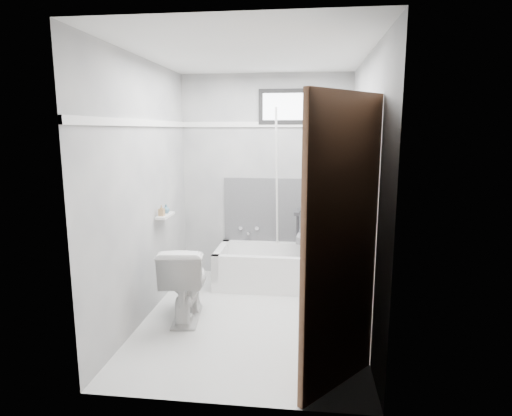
# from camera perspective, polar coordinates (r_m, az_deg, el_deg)

# --- Properties ---
(floor) EXTENTS (2.60, 2.60, 0.00)m
(floor) POSITION_cam_1_polar(r_m,az_deg,el_deg) (4.18, -0.59, -14.49)
(floor) COLOR white
(floor) RESTS_ON ground
(ceiling) EXTENTS (2.60, 2.60, 0.00)m
(ceiling) POSITION_cam_1_polar(r_m,az_deg,el_deg) (3.85, -0.66, 19.98)
(ceiling) COLOR silver
(ceiling) RESTS_ON floor
(wall_back) EXTENTS (2.00, 0.02, 2.40)m
(wall_back) POSITION_cam_1_polar(r_m,az_deg,el_deg) (5.11, 1.28, 4.12)
(wall_back) COLOR gray
(wall_back) RESTS_ON floor
(wall_front) EXTENTS (2.00, 0.02, 2.40)m
(wall_front) POSITION_cam_1_polar(r_m,az_deg,el_deg) (2.57, -4.40, -2.21)
(wall_front) COLOR gray
(wall_front) RESTS_ON floor
(wall_left) EXTENTS (0.02, 2.60, 2.40)m
(wall_left) POSITION_cam_1_polar(r_m,az_deg,el_deg) (4.08, -14.68, 2.18)
(wall_left) COLOR gray
(wall_left) RESTS_ON floor
(wall_right) EXTENTS (0.02, 2.60, 2.40)m
(wall_right) POSITION_cam_1_polar(r_m,az_deg,el_deg) (3.83, 14.36, 1.68)
(wall_right) COLOR gray
(wall_right) RESTS_ON floor
(bathtub) EXTENTS (1.50, 0.70, 0.42)m
(bathtub) POSITION_cam_1_polar(r_m,az_deg,el_deg) (4.95, 3.48, -7.88)
(bathtub) COLOR white
(bathtub) RESTS_ON floor
(office_chair) EXTENTS (0.67, 0.67, 1.08)m
(office_chair) POSITION_cam_1_polar(r_m,az_deg,el_deg) (4.86, 8.76, -2.83)
(office_chair) COLOR slate
(office_chair) RESTS_ON bathtub
(toilet) EXTENTS (0.49, 0.77, 0.71)m
(toilet) POSITION_cam_1_polar(r_m,az_deg,el_deg) (4.12, -9.40, -9.70)
(toilet) COLOR white
(toilet) RESTS_ON floor
(door) EXTENTS (0.78, 0.78, 2.00)m
(door) POSITION_cam_1_polar(r_m,az_deg,el_deg) (2.64, 17.27, -6.82)
(door) COLOR brown
(door) RESTS_ON floor
(window) EXTENTS (0.66, 0.04, 0.40)m
(window) POSITION_cam_1_polar(r_m,az_deg,el_deg) (5.06, 4.20, 13.32)
(window) COLOR black
(window) RESTS_ON wall_back
(backerboard) EXTENTS (1.50, 0.02, 0.78)m
(backerboard) POSITION_cam_1_polar(r_m,az_deg,el_deg) (5.15, 4.02, -0.37)
(backerboard) COLOR #4C4C4F
(backerboard) RESTS_ON wall_back
(trim_back) EXTENTS (2.00, 0.02, 0.06)m
(trim_back) POSITION_cam_1_polar(r_m,az_deg,el_deg) (5.07, 1.29, 11.08)
(trim_back) COLOR white
(trim_back) RESTS_ON wall_back
(trim_left) EXTENTS (0.02, 2.60, 0.06)m
(trim_left) POSITION_cam_1_polar(r_m,az_deg,el_deg) (4.04, -14.92, 10.91)
(trim_left) COLOR white
(trim_left) RESTS_ON wall_left
(pole) EXTENTS (0.02, 0.51, 1.89)m
(pole) POSITION_cam_1_polar(r_m,az_deg,el_deg) (4.88, 2.80, 2.03)
(pole) COLOR white
(pole) RESTS_ON bathtub
(shelf) EXTENTS (0.10, 0.32, 0.02)m
(shelf) POSITION_cam_1_polar(r_m,az_deg,el_deg) (4.44, -11.99, -0.99)
(shelf) COLOR white
(shelf) RESTS_ON wall_left
(soap_bottle_a) EXTENTS (0.06, 0.06, 0.12)m
(soap_bottle_a) POSITION_cam_1_polar(r_m,az_deg,el_deg) (4.36, -12.49, -0.35)
(soap_bottle_a) COLOR #A07B50
(soap_bottle_a) RESTS_ON shelf
(soap_bottle_b) EXTENTS (0.09, 0.09, 0.09)m
(soap_bottle_b) POSITION_cam_1_polar(r_m,az_deg,el_deg) (4.49, -11.90, -0.10)
(soap_bottle_b) COLOR #476F82
(soap_bottle_b) RESTS_ON shelf
(faucet) EXTENTS (0.26, 0.10, 0.16)m
(faucet) POSITION_cam_1_polar(r_m,az_deg,el_deg) (5.22, -0.97, -3.00)
(faucet) COLOR silver
(faucet) RESTS_ON wall_back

